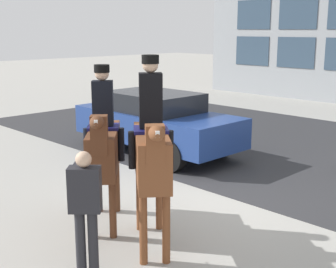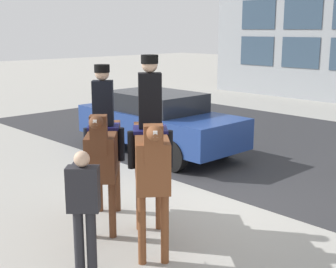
{
  "view_description": "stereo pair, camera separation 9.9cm",
  "coord_description": "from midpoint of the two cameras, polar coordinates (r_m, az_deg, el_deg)",
  "views": [
    {
      "loc": [
        5.27,
        -6.17,
        3.12
      ],
      "look_at": [
        0.12,
        -1.12,
        1.5
      ],
      "focal_mm": 50.0,
      "sensor_mm": 36.0,
      "label": 1
    },
    {
      "loc": [
        5.34,
        -6.1,
        3.12
      ],
      "look_at": [
        0.12,
        -1.12,
        1.5
      ],
      "focal_mm": 50.0,
      "sensor_mm": 36.0,
      "label": 2
    }
  ],
  "objects": [
    {
      "name": "street_car_near_lane",
      "position": [
        11.9,
        -0.94,
        1.58
      ],
      "size": [
        4.55,
        1.92,
        1.56
      ],
      "color": "navy",
      "rests_on": "ground_plane"
    },
    {
      "name": "road_surface",
      "position": [
        12.5,
        19.72,
        -2.52
      ],
      "size": [
        21.49,
        8.5,
        0.01
      ],
      "color": "#2D2D30",
      "rests_on": "ground_plane"
    },
    {
      "name": "mounted_horse_companion",
      "position": [
        6.59,
        -1.69,
        -2.15
      ],
      "size": [
        1.69,
        1.44,
        2.77
      ],
      "rotation": [
        0.0,
        0.0,
        -0.67
      ],
      "color": "brown",
      "rests_on": "ground_plane"
    },
    {
      "name": "pedestrian_bystander",
      "position": [
        6.02,
        -9.84,
        -8.32
      ],
      "size": [
        0.87,
        0.61,
        1.66
      ],
      "rotation": [
        0.0,
        0.0,
        2.36
      ],
      "color": "#232328",
      "rests_on": "ground_plane"
    },
    {
      "name": "mounted_horse_lead",
      "position": [
        7.44,
        -7.48,
        -1.41
      ],
      "size": [
        1.57,
        1.44,
        2.58
      ],
      "rotation": [
        0.0,
        0.0,
        -0.72
      ],
      "color": "#59331E",
      "rests_on": "ground_plane"
    },
    {
      "name": "ground_plane",
      "position": [
        8.69,
        5.19,
        -8.42
      ],
      "size": [
        80.0,
        80.0,
        0.0
      ],
      "primitive_type": "plane",
      "color": "#9E9B93"
    }
  ]
}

